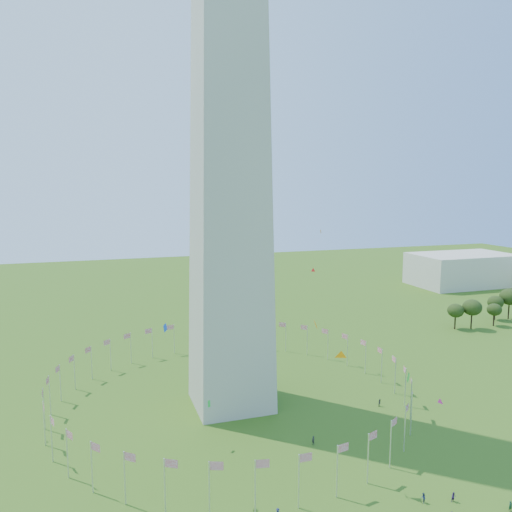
% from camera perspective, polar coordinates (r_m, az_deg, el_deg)
% --- Properties ---
extents(washington_monument, '(16.80, 16.80, 169.00)m').
position_cam_1_polar(washington_monument, '(115.42, -3.19, 25.31)').
color(washington_monument, '#BDB8A8').
rests_on(washington_monument, ground).
extents(flag_ring, '(80.24, 80.24, 9.00)m').
position_cam_1_polar(flag_ring, '(119.17, -2.88, -14.52)').
color(flag_ring, silver).
rests_on(flag_ring, ground).
extents(gov_building_east_a, '(50.00, 30.00, 16.00)m').
position_cam_1_polar(gov_building_east_a, '(276.20, 22.48, -1.42)').
color(gov_building_east_a, beige).
rests_on(gov_building_east_a, ground).
extents(kites_aloft, '(124.05, 77.48, 37.50)m').
position_cam_1_polar(kites_aloft, '(91.84, 6.87, -10.96)').
color(kites_aloft, orange).
rests_on(kites_aloft, ground).
extents(tree_line_east, '(52.96, 15.83, 11.49)m').
position_cam_1_polar(tree_line_east, '(206.85, 26.66, -5.51)').
color(tree_line_east, '#2E4517').
rests_on(tree_line_east, ground).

